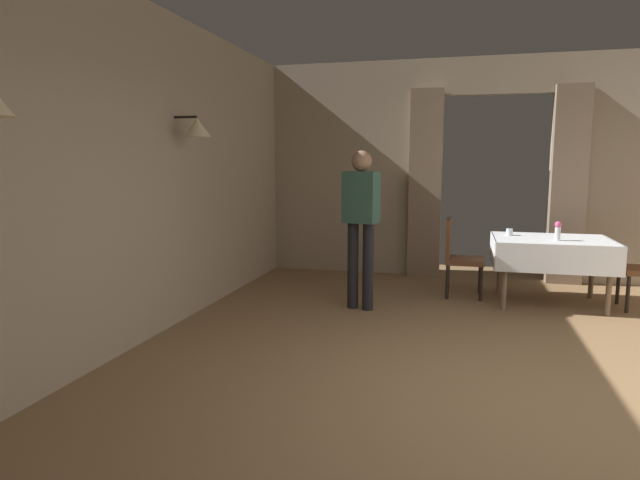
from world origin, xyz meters
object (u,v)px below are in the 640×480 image
(chair_mid_left, at_px, (458,254))
(flower_vase_mid, at_px, (558,230))
(dining_table_mid, at_px, (552,247))
(glass_mid_b, at_px, (509,232))
(person_waiter_by_doorway, at_px, (361,216))

(chair_mid_left, relative_size, flower_vase_mid, 4.41)
(dining_table_mid, xyz_separation_m, glass_mid_b, (-0.44, 0.16, 0.14))
(glass_mid_b, bearing_deg, person_waiter_by_doorway, -149.96)
(chair_mid_left, bearing_deg, glass_mid_b, 5.29)
(flower_vase_mid, distance_m, glass_mid_b, 0.58)
(person_waiter_by_doorway, bearing_deg, dining_table_mid, 20.56)
(flower_vase_mid, bearing_deg, chair_mid_left, 165.39)
(flower_vase_mid, distance_m, person_waiter_by_doorway, 2.16)
(dining_table_mid, bearing_deg, glass_mid_b, 160.41)
(dining_table_mid, height_order, flower_vase_mid, flower_vase_mid)
(flower_vase_mid, xyz_separation_m, person_waiter_by_doorway, (-2.07, -0.60, 0.16))
(person_waiter_by_doorway, bearing_deg, chair_mid_left, 40.45)
(chair_mid_left, xyz_separation_m, glass_mid_b, (0.58, 0.05, 0.27))
(chair_mid_left, relative_size, glass_mid_b, 11.62)
(dining_table_mid, relative_size, glass_mid_b, 15.92)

